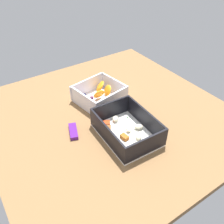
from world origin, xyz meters
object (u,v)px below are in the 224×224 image
(pasta_container, at_px, (127,130))
(fruit_bowl, at_px, (100,96))
(candy_bar, at_px, (73,131))
(paper_cup_liner, at_px, (78,89))

(pasta_container, distance_m, fruit_bowl, 0.21)
(pasta_container, xyz_separation_m, candy_bar, (0.10, 0.13, -0.02))
(pasta_container, xyz_separation_m, paper_cup_liner, (0.31, 0.01, -0.01))
(pasta_container, relative_size, fruit_bowl, 1.18)
(pasta_container, bearing_deg, candy_bar, 55.31)
(fruit_bowl, bearing_deg, paper_cup_liner, 20.23)
(candy_bar, bearing_deg, fruit_bowl, -58.08)
(candy_bar, xyz_separation_m, paper_cup_liner, (0.21, -0.12, 0.00))
(pasta_container, height_order, candy_bar, pasta_container)
(pasta_container, distance_m, paper_cup_liner, 0.31)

